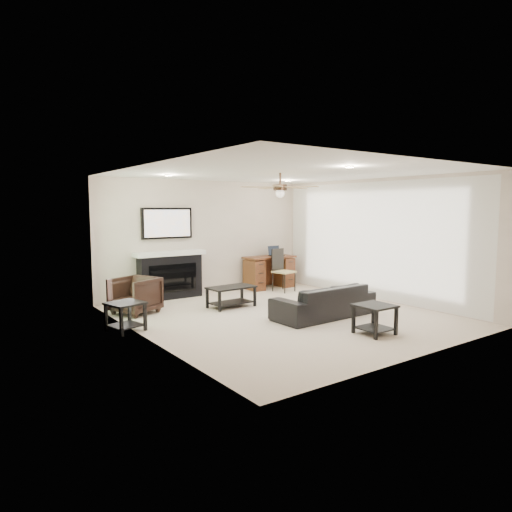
{
  "coord_description": "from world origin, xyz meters",
  "views": [
    {
      "loc": [
        -4.97,
        -6.15,
        1.89
      ],
      "look_at": [
        -0.16,
        0.6,
        1.02
      ],
      "focal_mm": 32.0,
      "sensor_mm": 36.0,
      "label": 1
    }
  ],
  "objects_px": {
    "armchair": "(135,295)",
    "coffee_table": "(231,297)",
    "sofa": "(324,301)",
    "fireplace_unit": "(170,253)",
    "desk": "(269,272)"
  },
  "relations": [
    {
      "from": "coffee_table",
      "to": "desk",
      "type": "xyz_separation_m",
      "value": [
        1.87,
        1.26,
        0.18
      ]
    },
    {
      "from": "armchair",
      "to": "coffee_table",
      "type": "height_order",
      "value": "armchair"
    },
    {
      "from": "sofa",
      "to": "desk",
      "type": "bearing_deg",
      "value": -110.13
    },
    {
      "from": "sofa",
      "to": "coffee_table",
      "type": "bearing_deg",
      "value": -62.01
    },
    {
      "from": "sofa",
      "to": "fireplace_unit",
      "type": "relative_size",
      "value": 1.0
    },
    {
      "from": "fireplace_unit",
      "to": "desk",
      "type": "relative_size",
      "value": 1.57
    },
    {
      "from": "coffee_table",
      "to": "armchair",
      "type": "bearing_deg",
      "value": 159.17
    },
    {
      "from": "armchair",
      "to": "desk",
      "type": "bearing_deg",
      "value": 78.3
    },
    {
      "from": "armchair",
      "to": "fireplace_unit",
      "type": "bearing_deg",
      "value": 105.71
    },
    {
      "from": "armchair",
      "to": "desk",
      "type": "distance_m",
      "value": 3.64
    },
    {
      "from": "armchair",
      "to": "fireplace_unit",
      "type": "height_order",
      "value": "fireplace_unit"
    },
    {
      "from": "sofa",
      "to": "armchair",
      "type": "xyz_separation_m",
      "value": [
        -2.6,
        2.15,
        0.05
      ]
    },
    {
      "from": "armchair",
      "to": "coffee_table",
      "type": "distance_m",
      "value": 1.79
    },
    {
      "from": "coffee_table",
      "to": "desk",
      "type": "relative_size",
      "value": 0.74
    },
    {
      "from": "sofa",
      "to": "armchair",
      "type": "relative_size",
      "value": 2.62
    }
  ]
}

